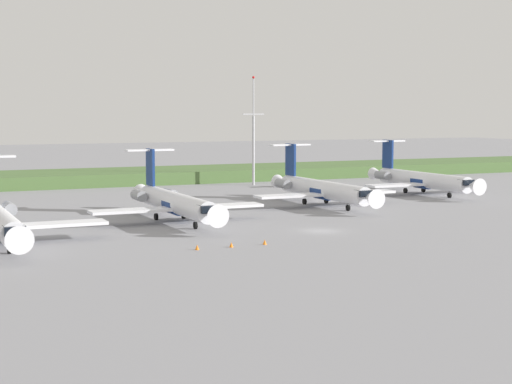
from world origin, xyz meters
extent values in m
plane|color=gray|center=(0.00, 30.00, 0.00)|extent=(500.00, 500.00, 0.00)
cube|color=#4C6B38|center=(0.00, 75.58, 1.22)|extent=(320.00, 20.00, 2.44)
cone|color=white|center=(-36.06, -7.00, 2.45)|extent=(2.70, 3.00, 2.70)
cube|color=black|center=(-36.06, -5.10, 2.92)|extent=(2.03, 1.80, 0.90)
cube|color=white|center=(-30.15, 5.50, 1.84)|extent=(11.00, 3.20, 0.36)
cylinder|color=gray|center=(-33.81, 15.70, 2.65)|extent=(1.50, 3.40, 1.50)
cylinder|color=gray|center=(-36.06, -0.94, 1.00)|extent=(0.20, 0.20, 0.65)
cylinder|color=black|center=(-36.06, -0.94, 0.45)|extent=(0.30, 0.90, 0.90)
cylinder|color=black|center=(-34.16, 8.90, 0.45)|extent=(0.35, 0.90, 0.90)
cylinder|color=white|center=(-13.06, 15.18, 2.45)|extent=(2.70, 24.00, 2.70)
cone|color=white|center=(-13.06, 1.68, 2.45)|extent=(2.70, 3.00, 2.70)
cone|color=white|center=(-13.06, 29.18, 2.45)|extent=(2.30, 4.00, 2.29)
cube|color=black|center=(-13.06, 3.58, 2.92)|extent=(2.02, 1.80, 0.90)
cylinder|color=navy|center=(-13.06, 15.18, 2.30)|extent=(2.76, 3.60, 2.76)
cube|color=white|center=(-18.97, 14.18, 1.84)|extent=(11.00, 3.20, 0.36)
cube|color=white|center=(-7.16, 14.18, 1.84)|extent=(11.00, 3.20, 0.36)
cube|color=navy|center=(-13.06, 26.18, 6.40)|extent=(0.36, 3.20, 5.20)
cube|color=white|center=(-13.06, 26.48, 8.80)|extent=(6.80, 1.80, 0.24)
cylinder|color=gray|center=(-15.31, 24.38, 2.65)|extent=(1.50, 3.40, 1.50)
cylinder|color=gray|center=(-10.81, 24.38, 2.65)|extent=(1.50, 3.40, 1.50)
cylinder|color=gray|center=(-13.06, 7.74, 1.00)|extent=(0.20, 0.20, 0.65)
cylinder|color=black|center=(-13.06, 7.74, 0.45)|extent=(0.30, 0.90, 0.90)
cylinder|color=black|center=(-14.96, 17.58, 0.45)|extent=(0.35, 0.90, 0.90)
cylinder|color=black|center=(-11.16, 17.58, 0.45)|extent=(0.35, 0.90, 0.90)
cylinder|color=white|center=(13.21, 23.40, 2.45)|extent=(2.70, 24.00, 2.70)
cone|color=white|center=(13.21, 9.90, 2.45)|extent=(2.70, 3.00, 2.70)
cone|color=white|center=(13.21, 37.40, 2.45)|extent=(2.30, 4.00, 2.29)
cube|color=black|center=(13.21, 11.80, 2.92)|extent=(2.02, 1.80, 0.90)
cylinder|color=navy|center=(13.21, 23.40, 2.30)|extent=(2.76, 3.60, 2.76)
cube|color=white|center=(7.31, 22.40, 1.84)|extent=(11.00, 3.20, 0.36)
cube|color=white|center=(19.12, 22.40, 1.84)|extent=(11.00, 3.20, 0.36)
cube|color=navy|center=(13.21, 34.40, 6.40)|extent=(0.36, 3.20, 5.20)
cube|color=white|center=(13.21, 34.70, 8.80)|extent=(6.80, 1.80, 0.24)
cylinder|color=gray|center=(10.96, 32.60, 2.65)|extent=(1.50, 3.40, 1.50)
cylinder|color=gray|center=(15.46, 32.60, 2.65)|extent=(1.50, 3.40, 1.50)
cylinder|color=gray|center=(13.21, 15.96, 1.00)|extent=(0.20, 0.20, 0.65)
cylinder|color=black|center=(13.21, 15.96, 0.45)|extent=(0.30, 0.90, 0.90)
cylinder|color=black|center=(11.31, 25.80, 0.45)|extent=(0.35, 0.90, 0.90)
cylinder|color=black|center=(15.11, 25.80, 0.45)|extent=(0.35, 0.90, 0.90)
cylinder|color=white|center=(37.55, 31.80, 2.45)|extent=(2.70, 24.00, 2.70)
cone|color=white|center=(37.55, 18.30, 2.45)|extent=(2.70, 3.00, 2.70)
cone|color=white|center=(37.55, 45.80, 2.45)|extent=(2.30, 4.00, 2.29)
cube|color=black|center=(37.55, 20.20, 2.92)|extent=(2.03, 1.80, 0.90)
cylinder|color=navy|center=(37.55, 31.80, 2.30)|extent=(2.76, 3.60, 2.76)
cube|color=white|center=(31.64, 30.80, 1.84)|extent=(11.00, 3.20, 0.36)
cube|color=white|center=(43.45, 30.80, 1.84)|extent=(11.00, 3.20, 0.36)
cube|color=navy|center=(37.55, 42.80, 6.40)|extent=(0.36, 3.20, 5.20)
cube|color=white|center=(37.55, 43.10, 8.80)|extent=(6.80, 1.80, 0.24)
cylinder|color=gray|center=(35.30, 41.00, 2.65)|extent=(1.50, 3.40, 1.50)
cylinder|color=gray|center=(39.80, 41.00, 2.65)|extent=(1.50, 3.40, 1.50)
cylinder|color=gray|center=(37.55, 24.36, 1.00)|extent=(0.20, 0.20, 0.65)
cylinder|color=black|center=(37.55, 24.36, 0.45)|extent=(0.30, 0.90, 0.90)
cylinder|color=black|center=(35.65, 34.20, 0.45)|extent=(0.35, 0.90, 0.90)
cylinder|color=black|center=(39.45, 34.20, 0.45)|extent=(0.35, 0.90, 0.90)
cylinder|color=#B2B2B7|center=(17.74, 59.47, 6.67)|extent=(0.50, 0.50, 13.34)
cylinder|color=#B2B2B7|center=(17.74, 59.47, 16.93)|extent=(0.28, 0.28, 7.18)
cube|color=#B2B2B7|center=(17.74, 59.47, 13.74)|extent=(4.40, 0.20, 0.20)
sphere|color=red|center=(17.74, 59.47, 20.77)|extent=(0.50, 0.50, 0.50)
cone|color=orange|center=(-18.05, -6.50, 0.28)|extent=(0.44, 0.44, 0.55)
cone|color=orange|center=(-14.22, -6.45, 0.28)|extent=(0.44, 0.44, 0.55)
cone|color=orange|center=(-10.28, -6.31, 0.28)|extent=(0.44, 0.44, 0.55)
camera|label=1|loc=(-46.63, -84.84, 14.17)|focal=57.34mm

